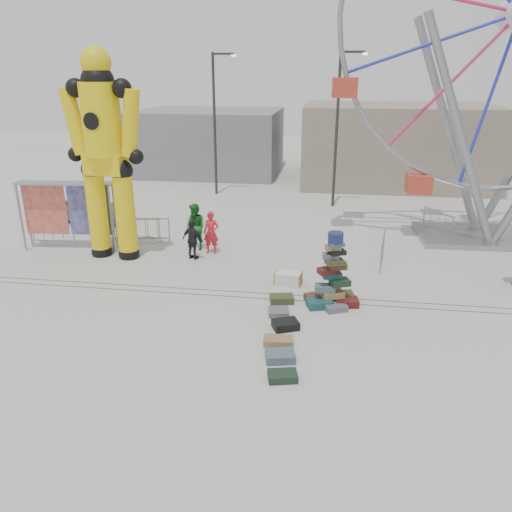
# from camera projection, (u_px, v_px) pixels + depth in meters

# --- Properties ---
(ground) EXTENTS (90.00, 90.00, 0.00)m
(ground) POSITION_uv_depth(u_px,v_px,m) (236.00, 305.00, 15.89)
(ground) COLOR #9E9E99
(ground) RESTS_ON ground
(track_line_near) EXTENTS (40.00, 0.04, 0.01)m
(track_line_near) POSITION_uv_depth(u_px,v_px,m) (239.00, 297.00, 16.44)
(track_line_near) COLOR #47443F
(track_line_near) RESTS_ON ground
(track_line_far) EXTENTS (40.00, 0.04, 0.01)m
(track_line_far) POSITION_uv_depth(u_px,v_px,m) (241.00, 292.00, 16.81)
(track_line_far) COLOR #47443F
(track_line_far) RESTS_ON ground
(building_right) EXTENTS (12.00, 8.00, 5.00)m
(building_right) POSITION_uv_depth(u_px,v_px,m) (397.00, 144.00, 32.61)
(building_right) COLOR gray
(building_right) RESTS_ON ground
(building_left) EXTENTS (10.00, 8.00, 4.40)m
(building_left) POSITION_uv_depth(u_px,v_px,m) (210.00, 141.00, 36.35)
(building_left) COLOR gray
(building_left) RESTS_ON ground
(lamp_post_right) EXTENTS (1.41, 0.25, 8.00)m
(lamp_post_right) POSITION_uv_depth(u_px,v_px,m) (339.00, 123.00, 25.96)
(lamp_post_right) COLOR #2D2D30
(lamp_post_right) RESTS_ON ground
(lamp_post_left) EXTENTS (1.41, 0.25, 8.00)m
(lamp_post_left) POSITION_uv_depth(u_px,v_px,m) (216.00, 118.00, 28.77)
(lamp_post_left) COLOR #2D2D30
(lamp_post_left) RESTS_ON ground
(suitcase_tower) EXTENTS (1.79, 1.56, 2.41)m
(suitcase_tower) POSITION_uv_depth(u_px,v_px,m) (332.00, 284.00, 15.75)
(suitcase_tower) COLOR #1B4B52
(suitcase_tower) RESTS_ON ground
(crash_test_dummy) EXTENTS (3.22, 1.42, 8.09)m
(crash_test_dummy) POSITION_uv_depth(u_px,v_px,m) (105.00, 149.00, 18.61)
(crash_test_dummy) COLOR black
(crash_test_dummy) RESTS_ON ground
(banner_scaffold) EXTENTS (3.96, 0.99, 2.83)m
(banner_scaffold) POSITION_uv_depth(u_px,v_px,m) (66.00, 199.00, 20.14)
(banner_scaffold) COLOR gray
(banner_scaffold) RESTS_ON ground
(steamer_trunk) EXTENTS (0.98, 0.64, 0.43)m
(steamer_trunk) POSITION_uv_depth(u_px,v_px,m) (288.00, 278.00, 17.37)
(steamer_trunk) COLOR silver
(steamer_trunk) RESTS_ON ground
(row_case_0) EXTENTS (0.84, 0.63, 0.23)m
(row_case_0) POSITION_uv_depth(u_px,v_px,m) (282.00, 299.00, 16.05)
(row_case_0) COLOR #3B4221
(row_case_0) RESTS_ON ground
(row_case_1) EXTENTS (0.71, 0.66, 0.17)m
(row_case_1) POSITION_uv_depth(u_px,v_px,m) (279.00, 312.00, 15.23)
(row_case_1) COLOR slate
(row_case_1) RESTS_ON ground
(row_case_2) EXTENTS (0.88, 0.79, 0.24)m
(row_case_2) POSITION_uv_depth(u_px,v_px,m) (286.00, 325.00, 14.40)
(row_case_2) COLOR black
(row_case_2) RESTS_ON ground
(row_case_3) EXTENTS (0.83, 0.50, 0.21)m
(row_case_3) POSITION_uv_depth(u_px,v_px,m) (278.00, 341.00, 13.54)
(row_case_3) COLOR #97754D
(row_case_3) RESTS_ON ground
(row_case_4) EXTENTS (0.86, 0.70, 0.23)m
(row_case_4) POSITION_uv_depth(u_px,v_px,m) (280.00, 356.00, 12.82)
(row_case_4) COLOR #4D626E
(row_case_4) RESTS_ON ground
(row_case_5) EXTENTS (0.79, 0.61, 0.20)m
(row_case_5) POSITION_uv_depth(u_px,v_px,m) (283.00, 376.00, 12.01)
(row_case_5) COLOR #1B3121
(row_case_5) RESTS_ON ground
(barricade_dummy_a) EXTENTS (2.00, 0.37, 1.10)m
(barricade_dummy_a) POSITION_uv_depth(u_px,v_px,m) (53.00, 234.00, 21.08)
(barricade_dummy_a) COLOR gray
(barricade_dummy_a) RESTS_ON ground
(barricade_dummy_b) EXTENTS (2.00, 0.25, 1.10)m
(barricade_dummy_b) POSITION_uv_depth(u_px,v_px,m) (137.00, 230.00, 21.59)
(barricade_dummy_b) COLOR gray
(barricade_dummy_b) RESTS_ON ground
(barricade_dummy_c) EXTENTS (1.99, 0.46, 1.10)m
(barricade_dummy_c) POSITION_uv_depth(u_px,v_px,m) (146.00, 230.00, 21.54)
(barricade_dummy_c) COLOR gray
(barricade_dummy_c) RESTS_ON ground
(barricade_wheel_front) EXTENTS (0.39, 1.99, 1.10)m
(barricade_wheel_front) POSITION_uv_depth(u_px,v_px,m) (382.00, 250.00, 19.09)
(barricade_wheel_front) COLOR gray
(barricade_wheel_front) RESTS_ON ground
(barricade_wheel_back) EXTENTS (1.00, 1.83, 1.10)m
(barricade_wheel_back) POSITION_uv_depth(u_px,v_px,m) (437.00, 223.00, 22.56)
(barricade_wheel_back) COLOR gray
(barricade_wheel_back) RESTS_ON ground
(pedestrian_red) EXTENTS (0.64, 0.43, 1.73)m
(pedestrian_red) POSITION_uv_depth(u_px,v_px,m) (211.00, 233.00, 20.14)
(pedestrian_red) COLOR red
(pedestrian_red) RESTS_ON ground
(pedestrian_green) EXTENTS (1.18, 1.12, 1.93)m
(pedestrian_green) POSITION_uv_depth(u_px,v_px,m) (195.00, 227.00, 20.55)
(pedestrian_green) COLOR #1B6C22
(pedestrian_green) RESTS_ON ground
(pedestrian_black) EXTENTS (1.00, 0.64, 1.58)m
(pedestrian_black) POSITION_uv_depth(u_px,v_px,m) (193.00, 240.00, 19.52)
(pedestrian_black) COLOR black
(pedestrian_black) RESTS_ON ground
(parked_suv) EXTENTS (4.39, 2.54, 1.15)m
(parked_suv) POSITION_uv_depth(u_px,v_px,m) (93.00, 209.00, 24.65)
(parked_suv) COLOR #8B7F5A
(parked_suv) RESTS_ON ground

